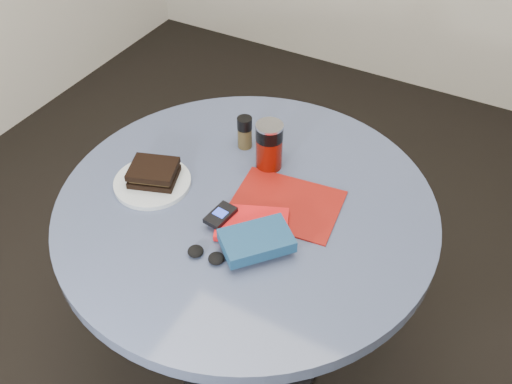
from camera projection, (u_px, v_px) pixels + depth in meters
The scene contains 11 objects.
ground at pixel (249, 356), 2.00m from camera, with size 4.00×4.00×0.00m, color black.
table at pixel (247, 244), 1.60m from camera, with size 1.00×1.00×0.75m.
plate at pixel (152, 182), 1.54m from camera, with size 0.21×0.21×0.01m, color silver.
sandwich at pixel (154, 173), 1.53m from camera, with size 0.15×0.14×0.04m.
soda_can at pixel (269, 146), 1.55m from camera, with size 0.09×0.09×0.14m.
pepper_grinder at pixel (245, 132), 1.63m from camera, with size 0.05×0.05×0.10m.
magazine at pixel (286, 204), 1.48m from camera, with size 0.28×0.21×0.00m, color maroon.
red_book at pixel (252, 224), 1.42m from camera, with size 0.18×0.12×0.01m, color red.
novel at pixel (257, 241), 1.35m from camera, with size 0.16×0.11×0.03m, color navy.
mp3_player at pixel (220, 215), 1.42m from camera, with size 0.06×0.09×0.02m.
headphones at pixel (206, 255), 1.35m from camera, with size 0.10×0.05×0.02m.
Camera 1 is at (0.54, -0.93, 1.78)m, focal length 40.00 mm.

